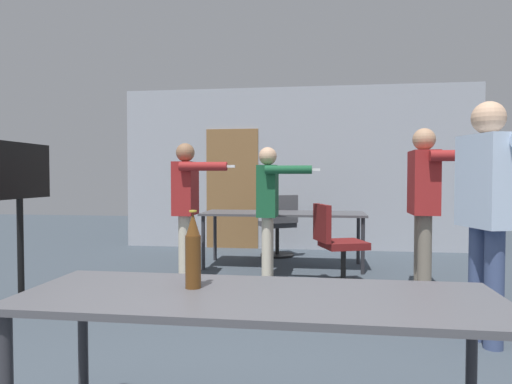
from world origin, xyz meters
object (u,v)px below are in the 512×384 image
Objects in this scene: tv_screen at (20,209)px; person_left_plaid at (187,198)px; person_near_casual at (269,200)px; person_right_polo at (425,195)px; office_chair_side_rolled at (279,227)px; beer_bottle at (193,251)px; person_center_tall at (489,198)px; drink_cup at (318,209)px; office_chair_far_left at (337,247)px.

tv_screen is 1.75m from person_left_plaid.
person_near_casual is 0.97× the size of person_left_plaid.
person_right_polo reaches higher than person_left_plaid.
office_chair_side_rolled is 5.05m from beer_bottle.
person_center_tall reaches higher than tv_screen.
person_center_tall reaches higher than person_near_casual.
beer_bottle is 3.25× the size of drink_cup.
person_near_casual is 14.92× the size of drink_cup.
person_left_plaid is at bearing -145.48° from office_chair_side_rolled.
beer_bottle is at bearing -117.43° from office_chair_side_rolled.
person_left_plaid is 1.83m from office_chair_far_left.
office_chair_side_rolled is (0.93, 1.80, -0.53)m from person_left_plaid.
office_chair_far_left is (0.79, -0.09, -0.53)m from person_near_casual.
tv_screen is at bearing -113.34° from person_center_tall.
person_center_tall is 16.83× the size of drink_cup.
person_left_plaid reaches higher than tv_screen.
person_right_polo is (-0.14, 1.42, -0.04)m from person_center_tall.
person_right_polo is at bearing 168.65° from person_center_tall.
person_left_plaid is 1.76× the size of office_chair_far_left.
person_center_tall is 3.95m from office_chair_side_rolled.
tv_screen is 3.75m from office_chair_side_rolled.
beer_bottle is (-1.64, -3.02, -0.14)m from person_right_polo.
office_chair_far_left is (1.74, 0.06, -0.55)m from person_left_plaid.
office_chair_side_rolled reaches higher than office_chair_far_left.
office_chair_far_left is (0.81, -1.74, -0.02)m from office_chair_side_rolled.
person_right_polo reaches higher than tv_screen.
tv_screen is at bearing -75.06° from person_right_polo.
tv_screen is 3.32m from office_chair_far_left.
person_center_tall is 1.42m from person_right_polo.
beer_bottle is (-1.78, -1.60, -0.17)m from person_center_tall.
person_left_plaid reaches higher than beer_bottle.
person_left_plaid is at bearing -107.84° from office_chair_far_left.
office_chair_far_left is 0.95m from drink_cup.
beer_bottle is at bearing -131.87° from tv_screen.
tv_screen is at bearing -49.44° from person_left_plaid.
person_center_tall is 2.08m from office_chair_far_left.
person_near_casual is at bearing 90.69° from beer_bottle.
office_chair_far_left is at bearing -75.88° from drink_cup.
beer_bottle is 4.18m from drink_cup.
office_chair_far_left is (3.04, 1.24, -0.50)m from tv_screen.
drink_cup is (-1.10, 1.12, -0.25)m from person_right_polo.
person_center_tall is at bearing 46.07° from person_near_casual.
person_center_tall is 5.18× the size of beer_bottle.
office_chair_far_left is 8.72× the size of drink_cup.
person_center_tall is at bearing -63.95° from drink_cup.
drink_cup is at bearing -53.51° from tv_screen.
tv_screen is 1.69× the size of office_chair_far_left.
office_chair_side_rolled is 1.13m from drink_cup.
person_center_tall is 2.84m from drink_cup.
drink_cup is at bearing 174.44° from office_chair_far_left.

